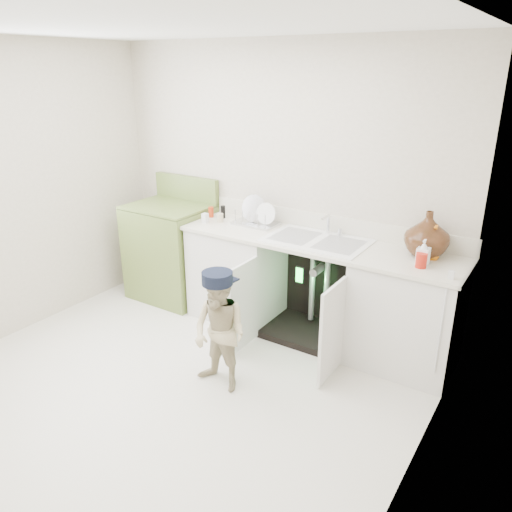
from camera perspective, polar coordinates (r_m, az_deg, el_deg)
The scene contains 5 objects.
ground at distance 3.98m, azimuth -9.04°, elevation -14.05°, with size 3.50×3.50×0.00m, color beige.
room_shell at distance 3.43m, azimuth -10.21°, elevation 3.35°, with size 6.00×5.50×1.26m.
counter_run at distance 4.34m, azimuth 7.16°, elevation -3.56°, with size 2.44×1.02×1.25m.
avocado_stove at distance 5.18m, azimuth -9.60°, elevation 0.69°, with size 0.78×0.65×1.22m.
repair_worker at distance 3.66m, azimuth -4.16°, elevation -8.59°, with size 0.54×0.91×0.92m.
Camera 1 is at (2.26, -2.38, 2.26)m, focal length 35.00 mm.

